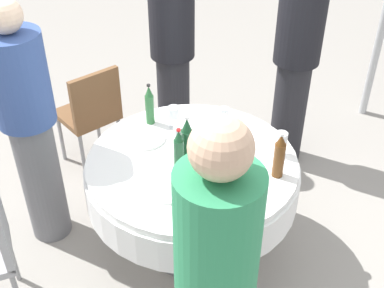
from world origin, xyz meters
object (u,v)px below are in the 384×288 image
wine_glass_rear (224,114)px  person_east (29,126)px  dining_table (192,179)px  person_west (173,55)px  wine_glass_south (174,113)px  plate_outer (145,138)px  person_rear (215,279)px  plate_left (170,190)px  bottle_dark_green_west (187,138)px  wine_glass_mid (281,139)px  bottle_green_east (150,105)px  bottle_brown_rear (279,156)px  person_far (296,59)px  bottle_dark_green_far (179,149)px  wine_glass_inner (179,132)px  chair_inner (91,111)px

wine_glass_rear → person_east: (0.28, -1.16, 0.04)m
dining_table → person_west: person_west is taller
wine_glass_south → plate_outer: bearing=-48.2°
person_west → person_rear: person_rear is taller
plate_left → bottle_dark_green_west: bearing=168.4°
dining_table → wine_glass_south: bearing=-157.0°
plate_left → plate_outer: 0.52m
wine_glass_mid → person_rear: person_rear is taller
bottle_green_east → wine_glass_mid: size_ratio=1.86×
wine_glass_south → bottle_brown_rear: bearing=54.8°
wine_glass_mid → wine_glass_south: wine_glass_mid is taller
person_west → person_far: bearing=-17.5°
bottle_brown_rear → person_east: (-0.20, -1.47, -0.01)m
dining_table → bottle_dark_green_far: bottle_dark_green_far is taller
bottle_dark_green_far → wine_glass_mid: 0.60m
wine_glass_inner → wine_glass_south: size_ratio=1.04×
dining_table → bottle_dark_green_far: (0.06, -0.07, 0.27)m
wine_glass_mid → plate_outer: bearing=-96.5°
person_west → bottle_dark_green_far: bearing=-93.7°
bottle_dark_green_far → person_east: bearing=-99.1°
plate_left → person_east: person_east is taller
plate_left → person_far: person_far is taller
chair_inner → person_far: bearing=-36.1°
plate_left → person_rear: bearing=21.3°
wine_glass_rear → plate_outer: wine_glass_rear is taller
bottle_brown_rear → chair_inner: (-0.94, -1.32, -0.35)m
wine_glass_south → bottle_green_east: bearing=-104.5°
wine_glass_rear → plate_outer: 0.53m
bottle_green_east → plate_left: bearing=16.9°
bottle_brown_rear → wine_glass_inner: 0.62m
wine_glass_rear → wine_glass_south: wine_glass_south is taller
bottle_brown_rear → person_far: size_ratio=0.17×
person_far → bottle_dark_green_far: bearing=-91.2°
person_west → person_far: person_far is taller
bottle_green_east → wine_glass_south: (0.04, 0.16, -0.03)m
plate_left → person_west: (-1.46, -0.14, 0.09)m
bottle_dark_green_west → plate_left: 0.35m
wine_glass_south → person_west: size_ratio=0.09×
dining_table → plate_left: 0.35m
bottle_dark_green_west → person_rear: (1.00, 0.20, 0.00)m
bottle_dark_green_west → bottle_green_east: bearing=-142.0°
wine_glass_rear → person_east: bearing=-76.3°
bottle_green_east → wine_glass_south: bottle_green_east is taller
person_rear → wine_glass_south: bearing=-86.5°
dining_table → person_east: (-0.09, -0.98, 0.28)m
plate_left → chair_inner: size_ratio=0.26×
bottle_green_east → wine_glass_rear: (0.00, 0.47, -0.04)m
wine_glass_inner → person_far: bearing=140.8°
bottle_dark_green_far → bottle_brown_rear: bearing=84.5°
person_east → person_far: (-0.98, 1.67, 0.02)m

